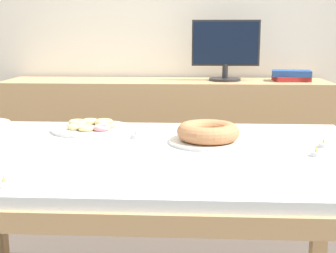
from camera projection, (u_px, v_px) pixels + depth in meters
The scene contains 11 objects.
wall_back at pixel (168, 16), 3.20m from camera, with size 8.00×0.10×2.60m, color silver.
dining_table at pixel (145, 171), 1.74m from camera, with size 1.71×1.09×0.76m.
sideboard at pixel (166, 148), 3.08m from camera, with size 2.06×0.44×0.89m.
computer_monitor at pixel (226, 51), 2.93m from camera, with size 0.42×0.20×0.38m.
book_stack at pixel (291, 76), 2.94m from camera, with size 0.25×0.18×0.07m.
cake_chocolate_round at pixel (208, 134), 1.82m from camera, with size 0.31×0.31×0.08m.
pastry_platter at pixel (92, 127), 2.07m from camera, with size 0.35×0.35×0.04m.
tealight_left_edge at pixel (323, 145), 1.76m from camera, with size 0.04×0.04×0.04m.
tealight_right_edge at pixel (4, 184), 1.30m from camera, with size 0.04×0.04×0.04m.
tealight_near_front at pixel (316, 153), 1.63m from camera, with size 0.04×0.04×0.04m.
tealight_centre at pixel (136, 136), 1.91m from camera, with size 0.04×0.04×0.04m.
Camera 1 is at (0.18, -1.67, 1.18)m, focal length 50.00 mm.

